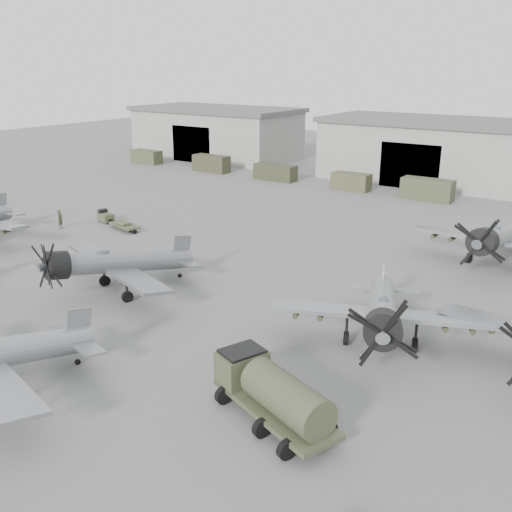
{
  "coord_description": "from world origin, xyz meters",
  "views": [
    {
      "loc": [
        26.22,
        -18.16,
        15.82
      ],
      "look_at": [
        3.68,
        14.26,
        2.5
      ],
      "focal_mm": 40.0,
      "sensor_mm": 36.0,
      "label": 1
    }
  ],
  "objects_px": {
    "aircraft_far_1": "(498,238)",
    "fuel_tanker": "(273,391)",
    "aircraft_mid_2": "(382,311)",
    "ground_crew": "(60,219)",
    "tug_trailer": "(113,220)",
    "aircraft_mid_1": "(112,263)"
  },
  "relations": [
    {
      "from": "aircraft_mid_2",
      "to": "tug_trailer",
      "type": "xyz_separation_m",
      "value": [
        -33.56,
        9.55,
        -1.89
      ]
    },
    {
      "from": "aircraft_mid_1",
      "to": "fuel_tanker",
      "type": "height_order",
      "value": "aircraft_mid_1"
    },
    {
      "from": "aircraft_far_1",
      "to": "fuel_tanker",
      "type": "height_order",
      "value": "aircraft_far_1"
    },
    {
      "from": "aircraft_mid_2",
      "to": "fuel_tanker",
      "type": "xyz_separation_m",
      "value": [
        -1.23,
        -9.56,
        -0.83
      ]
    },
    {
      "from": "fuel_tanker",
      "to": "tug_trailer",
      "type": "xyz_separation_m",
      "value": [
        -32.33,
        19.11,
        -1.06
      ]
    },
    {
      "from": "aircraft_mid_2",
      "to": "fuel_tanker",
      "type": "bearing_deg",
      "value": -119.82
    },
    {
      "from": "aircraft_far_1",
      "to": "ground_crew",
      "type": "bearing_deg",
      "value": -158.6
    },
    {
      "from": "fuel_tanker",
      "to": "tug_trailer",
      "type": "height_order",
      "value": "fuel_tanker"
    },
    {
      "from": "aircraft_mid_2",
      "to": "fuel_tanker",
      "type": "distance_m",
      "value": 9.68
    },
    {
      "from": "aircraft_mid_2",
      "to": "ground_crew",
      "type": "relative_size",
      "value": 6.77
    },
    {
      "from": "aircraft_mid_2",
      "to": "aircraft_mid_1",
      "type": "bearing_deg",
      "value": 166.89
    },
    {
      "from": "tug_trailer",
      "to": "ground_crew",
      "type": "xyz_separation_m",
      "value": [
        -3.39,
        -3.84,
        0.45
      ]
    },
    {
      "from": "aircraft_mid_2",
      "to": "aircraft_far_1",
      "type": "height_order",
      "value": "aircraft_far_1"
    },
    {
      "from": "fuel_tanker",
      "to": "ground_crew",
      "type": "relative_size",
      "value": 3.89
    },
    {
      "from": "fuel_tanker",
      "to": "ground_crew",
      "type": "bearing_deg",
      "value": 177.34
    },
    {
      "from": "aircraft_mid_1",
      "to": "tug_trailer",
      "type": "xyz_separation_m",
      "value": [
        -14.36,
        12.72,
        -1.85
      ]
    },
    {
      "from": "aircraft_mid_1",
      "to": "aircraft_far_1",
      "type": "height_order",
      "value": "aircraft_far_1"
    },
    {
      "from": "aircraft_far_1",
      "to": "tug_trailer",
      "type": "bearing_deg",
      "value": -162.68
    },
    {
      "from": "aircraft_mid_2",
      "to": "fuel_tanker",
      "type": "relative_size",
      "value": 1.74
    },
    {
      "from": "fuel_tanker",
      "to": "tug_trailer",
      "type": "bearing_deg",
      "value": 169.9
    },
    {
      "from": "aircraft_mid_1",
      "to": "aircraft_mid_2",
      "type": "relative_size",
      "value": 1.0
    },
    {
      "from": "ground_crew",
      "to": "aircraft_far_1",
      "type": "bearing_deg",
      "value": -91.76
    }
  ]
}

